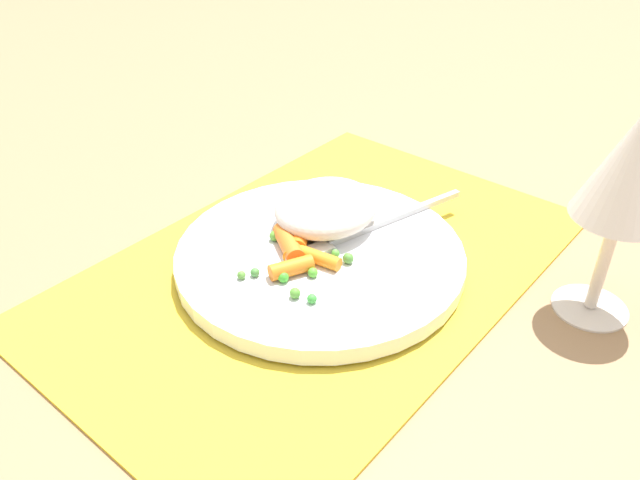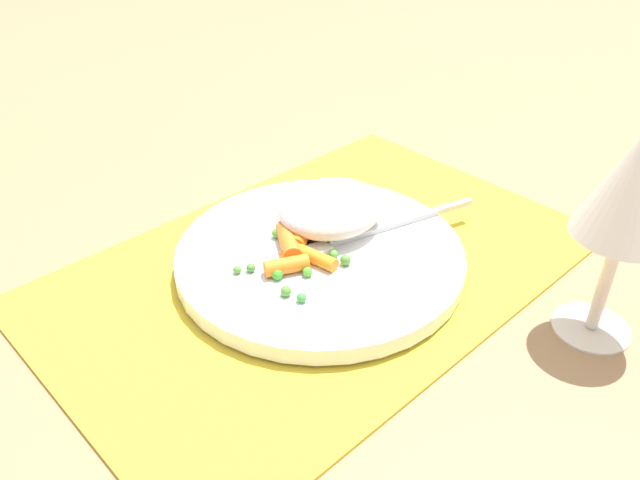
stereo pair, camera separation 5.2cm
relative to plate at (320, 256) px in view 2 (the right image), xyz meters
name	(u,v)px [view 2 (the right image)]	position (x,y,z in m)	size (l,w,h in m)	color
ground_plane	(320,268)	(0.00, 0.00, -0.01)	(2.40, 2.40, 0.00)	#997551
placemat	(320,266)	(0.00, 0.00, -0.01)	(0.48, 0.31, 0.01)	gold
plate	(320,256)	(0.00, 0.00, 0.00)	(0.26, 0.26, 0.02)	white
rice_mound	(331,208)	(-0.04, -0.02, 0.03)	(0.10, 0.09, 0.04)	beige
carrot_portion	(296,245)	(0.02, -0.01, 0.01)	(0.08, 0.08, 0.02)	orange
pea_scatter	(297,264)	(0.03, 0.01, 0.01)	(0.09, 0.09, 0.01)	#4A8F3F
fork	(362,234)	(-0.04, 0.01, 0.01)	(0.20, 0.07, 0.01)	silver
wine_glass	(636,186)	(-0.10, 0.21, 0.12)	(0.07, 0.07, 0.18)	silver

